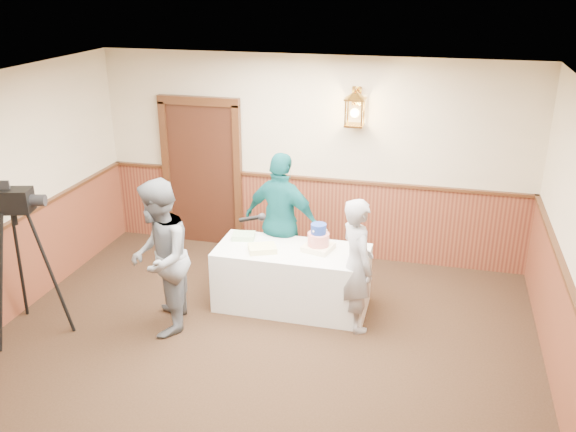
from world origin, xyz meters
name	(u,v)px	position (x,y,z in m)	size (l,w,h in m)	color
ground	(230,402)	(0.00, 0.00, 0.00)	(7.00, 7.00, 0.00)	black
room_shell	(235,235)	(-0.05, 0.45, 1.52)	(6.02, 7.02, 2.81)	beige
display_table	(292,278)	(0.13, 1.90, 0.38)	(1.80, 0.80, 0.75)	silver
tiered_cake	(318,240)	(0.43, 1.97, 0.88)	(0.38, 0.38, 0.33)	#FFF0C5
sheet_cake_yellow	(262,248)	(-0.20, 1.77, 0.78)	(0.32, 0.24, 0.07)	#F9FF98
sheet_cake_green	(244,236)	(-0.53, 2.07, 0.78)	(0.27, 0.21, 0.06)	#AFE09E
interviewer	(159,258)	(-1.15, 1.04, 0.88)	(1.60, 1.02, 1.77)	slate
baker	(357,265)	(0.93, 1.63, 0.78)	(0.57, 0.37, 1.55)	gray
assistant_p	(282,222)	(-0.12, 2.37, 0.89)	(1.04, 0.43, 1.77)	#0F5558
tv_camera_rig	(24,271)	(-2.55, 0.61, 0.76)	(0.67, 0.62, 1.70)	black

